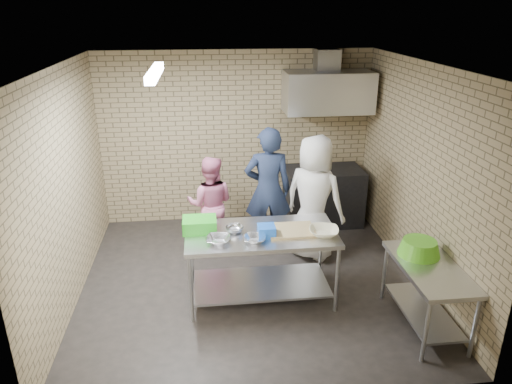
# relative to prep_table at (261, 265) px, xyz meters

# --- Properties ---
(floor) EXTENTS (4.20, 4.20, 0.00)m
(floor) POSITION_rel_prep_table_xyz_m (-0.09, 0.35, -0.43)
(floor) COLOR black
(floor) RESTS_ON ground
(ceiling) EXTENTS (4.20, 4.20, 0.00)m
(ceiling) POSITION_rel_prep_table_xyz_m (-0.09, 0.35, 2.27)
(ceiling) COLOR black
(ceiling) RESTS_ON ground
(back_wall) EXTENTS (4.20, 0.06, 2.70)m
(back_wall) POSITION_rel_prep_table_xyz_m (-0.09, 2.35, 0.92)
(back_wall) COLOR #9C8861
(back_wall) RESTS_ON ground
(front_wall) EXTENTS (4.20, 0.06, 2.70)m
(front_wall) POSITION_rel_prep_table_xyz_m (-0.09, -1.65, 0.92)
(front_wall) COLOR #9C8861
(front_wall) RESTS_ON ground
(left_wall) EXTENTS (0.06, 4.00, 2.70)m
(left_wall) POSITION_rel_prep_table_xyz_m (-2.19, 0.35, 0.92)
(left_wall) COLOR #9C8861
(left_wall) RESTS_ON ground
(right_wall) EXTENTS (0.06, 4.00, 2.70)m
(right_wall) POSITION_rel_prep_table_xyz_m (2.01, 0.35, 0.92)
(right_wall) COLOR #9C8861
(right_wall) RESTS_ON ground
(prep_table) EXTENTS (1.74, 0.87, 0.87)m
(prep_table) POSITION_rel_prep_table_xyz_m (0.00, 0.00, 0.00)
(prep_table) COLOR silver
(prep_table) RESTS_ON floor
(side_counter) EXTENTS (0.60, 1.20, 0.75)m
(side_counter) POSITION_rel_prep_table_xyz_m (1.71, -0.75, -0.06)
(side_counter) COLOR silver
(side_counter) RESTS_ON floor
(stove) EXTENTS (1.20, 0.70, 0.90)m
(stove) POSITION_rel_prep_table_xyz_m (1.26, 2.00, 0.02)
(stove) COLOR black
(stove) RESTS_ON floor
(range_hood) EXTENTS (1.30, 0.60, 0.60)m
(range_hood) POSITION_rel_prep_table_xyz_m (1.26, 2.05, 1.67)
(range_hood) COLOR silver
(range_hood) RESTS_ON back_wall
(hood_duct) EXTENTS (0.35, 0.30, 0.30)m
(hood_duct) POSITION_rel_prep_table_xyz_m (1.26, 2.20, 2.12)
(hood_duct) COLOR #A5A8AD
(hood_duct) RESTS_ON back_wall
(wall_shelf) EXTENTS (0.80, 0.20, 0.04)m
(wall_shelf) POSITION_rel_prep_table_xyz_m (1.56, 2.24, 1.49)
(wall_shelf) COLOR #3F2B19
(wall_shelf) RESTS_ON back_wall
(fluorescent_fixture) EXTENTS (0.10, 1.25, 0.08)m
(fluorescent_fixture) POSITION_rel_prep_table_xyz_m (-1.09, 0.35, 2.21)
(fluorescent_fixture) COLOR white
(fluorescent_fixture) RESTS_ON ceiling
(green_crate) EXTENTS (0.39, 0.29, 0.15)m
(green_crate) POSITION_rel_prep_table_xyz_m (-0.70, 0.12, 0.51)
(green_crate) COLOR #219A1C
(green_crate) RESTS_ON prep_table
(blue_tub) EXTENTS (0.19, 0.19, 0.13)m
(blue_tub) POSITION_rel_prep_table_xyz_m (0.05, -0.10, 0.50)
(blue_tub) COLOR blue
(blue_tub) RESTS_ON prep_table
(cutting_board) EXTENTS (0.53, 0.41, 0.03)m
(cutting_board) POSITION_rel_prep_table_xyz_m (0.35, -0.02, 0.45)
(cutting_board) COLOR tan
(cutting_board) RESTS_ON prep_table
(mixing_bowl_a) EXTENTS (0.32, 0.32, 0.07)m
(mixing_bowl_a) POSITION_rel_prep_table_xyz_m (-0.50, -0.20, 0.47)
(mixing_bowl_a) COLOR silver
(mixing_bowl_a) RESTS_ON prep_table
(mixing_bowl_b) EXTENTS (0.24, 0.24, 0.06)m
(mixing_bowl_b) POSITION_rel_prep_table_xyz_m (-0.30, 0.05, 0.47)
(mixing_bowl_b) COLOR #ACAEB3
(mixing_bowl_b) RESTS_ON prep_table
(mixing_bowl_c) EXTENTS (0.30, 0.30, 0.06)m
(mixing_bowl_c) POSITION_rel_prep_table_xyz_m (-0.10, -0.22, 0.47)
(mixing_bowl_c) COLOR silver
(mixing_bowl_c) RESTS_ON prep_table
(ceramic_bowl) EXTENTS (0.39, 0.39, 0.08)m
(ceramic_bowl) POSITION_rel_prep_table_xyz_m (0.70, -0.15, 0.48)
(ceramic_bowl) COLOR beige
(ceramic_bowl) RESTS_ON prep_table
(green_basin) EXTENTS (0.46, 0.46, 0.17)m
(green_basin) POSITION_rel_prep_table_xyz_m (1.69, -0.50, 0.40)
(green_basin) COLOR #59C626
(green_basin) RESTS_ON side_counter
(bottle_red) EXTENTS (0.07, 0.07, 0.18)m
(bottle_red) POSITION_rel_prep_table_xyz_m (1.31, 2.24, 1.60)
(bottle_red) COLOR #B22619
(bottle_red) RESTS_ON wall_shelf
(bottle_green) EXTENTS (0.06, 0.06, 0.15)m
(bottle_green) POSITION_rel_prep_table_xyz_m (1.71, 2.24, 1.58)
(bottle_green) COLOR green
(bottle_green) RESTS_ON wall_shelf
(man_navy) EXTENTS (0.68, 0.46, 1.80)m
(man_navy) POSITION_rel_prep_table_xyz_m (0.25, 1.23, 0.47)
(man_navy) COLOR #141933
(man_navy) RESTS_ON floor
(woman_pink) EXTENTS (0.75, 0.63, 1.39)m
(woman_pink) POSITION_rel_prep_table_xyz_m (-0.55, 1.31, 0.26)
(woman_pink) COLOR #D26F95
(woman_pink) RESTS_ON floor
(woman_white) EXTENTS (1.01, 0.96, 1.74)m
(woman_white) POSITION_rel_prep_table_xyz_m (0.84, 0.94, 0.44)
(woman_white) COLOR white
(woman_white) RESTS_ON floor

